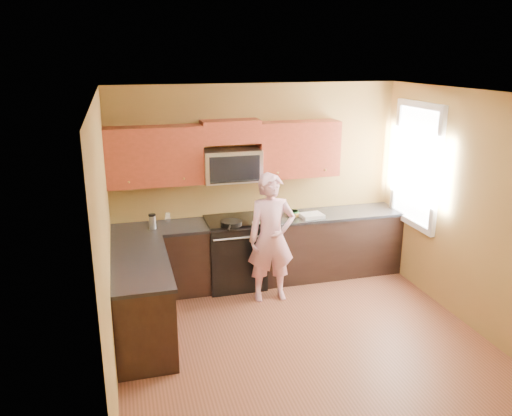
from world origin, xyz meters
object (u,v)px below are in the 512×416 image
object	(u,v)px
butter_tub	(294,216)
travel_mug	(153,229)
stove	(235,252)
microwave	(232,181)
woman	(271,238)
frying_pan	(231,225)

from	to	relation	value
butter_tub	travel_mug	bearing A→B (deg)	-178.93
stove	butter_tub	distance (m)	0.96
microwave	woman	world-z (taller)	woman
woman	frying_pan	world-z (taller)	woman
travel_mug	butter_tub	bearing A→B (deg)	1.07
stove	travel_mug	bearing A→B (deg)	-178.51
stove	woman	size ratio (longest dim) A/B	0.57
frying_pan	microwave	bearing A→B (deg)	96.45
woman	travel_mug	xyz separation A→B (m)	(-1.43, 0.50, 0.09)
microwave	travel_mug	xyz separation A→B (m)	(-1.07, -0.15, -0.53)
butter_tub	woman	bearing A→B (deg)	-132.44
frying_pan	butter_tub	size ratio (longest dim) A/B	3.51
frying_pan	butter_tub	world-z (taller)	frying_pan
microwave	frying_pan	distance (m)	0.62
microwave	stove	bearing A→B (deg)	-90.00
woman	butter_tub	xyz separation A→B (m)	(0.49, 0.53, 0.09)
microwave	butter_tub	size ratio (longest dim) A/B	5.58
stove	travel_mug	world-z (taller)	travel_mug
frying_pan	butter_tub	distance (m)	0.97
frying_pan	stove	bearing A→B (deg)	89.57
woman	travel_mug	world-z (taller)	woman
stove	frying_pan	world-z (taller)	frying_pan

